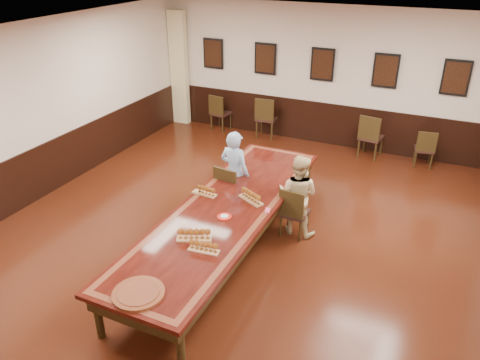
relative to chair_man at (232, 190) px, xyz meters
The scene contains 23 objects.
floor 1.20m from the chair_man, 68.35° to the right, with size 8.00×10.00×0.02m, color black.
ceiling 2.94m from the chair_man, 68.35° to the right, with size 8.00×10.00×0.02m, color white.
wall_back 4.16m from the chair_man, 84.21° to the left, with size 8.00×0.02×3.20m, color beige.
wall_left 3.91m from the chair_man, 164.21° to the right, with size 0.02×10.00×3.20m, color beige.
chair_man is the anchor object (origin of this frame).
chair_woman 1.24m from the chair_man, ahead, with size 0.42×0.45×0.89m, color black, non-canonical shape.
spare_chair_a 4.31m from the chair_man, 119.57° to the left, with size 0.44×0.48×0.94m, color black, non-canonical shape.
spare_chair_b 3.87m from the chair_man, 102.78° to the left, with size 0.48×0.52×1.03m, color black, non-canonical shape.
spare_chair_c 3.98m from the chair_man, 64.18° to the left, with size 0.47×0.52×1.01m, color black, non-canonical shape.
spare_chair_d 4.59m from the chair_man, 51.12° to the left, with size 0.40×0.43×0.85m, color black, non-canonical shape.
person_man 0.31m from the chair_man, 82.08° to the left, with size 0.56×0.37×1.54m, color #5188CB.
person_woman 1.25m from the chair_man, ahead, with size 0.69×0.54×1.39m, color beige.
pink_phone 1.33m from the chair_man, 39.41° to the right, with size 0.07×0.14×0.01m, color #ED4F77.
curtain 5.15m from the chair_man, 131.36° to the left, with size 0.45×0.18×2.90m, color beige.
wainscoting 1.10m from the chair_man, 68.35° to the right, with size 8.00×10.00×1.00m.
conference_table 1.10m from the chair_man, 68.35° to the right, with size 1.40×5.00×0.76m.
posters 4.19m from the chair_man, 84.11° to the left, with size 6.14×0.04×0.74m.
flight_a 0.86m from the chair_man, 96.73° to the right, with size 0.42×0.15×0.16m.
flight_b 0.99m from the chair_man, 45.13° to the right, with size 0.48×0.34×0.17m.
flight_c 2.04m from the chair_man, 78.73° to the right, with size 0.49×0.33×0.18m.
flight_d 2.27m from the chair_man, 73.39° to the right, with size 0.43×0.18×0.16m.
red_plate_grp 1.40m from the chair_man, 68.49° to the right, with size 0.21×0.21×0.03m.
carved_platter 3.24m from the chair_man, 83.38° to the right, with size 0.76×0.76×0.05m.
Camera 1 is at (2.78, -5.49, 4.35)m, focal length 35.00 mm.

